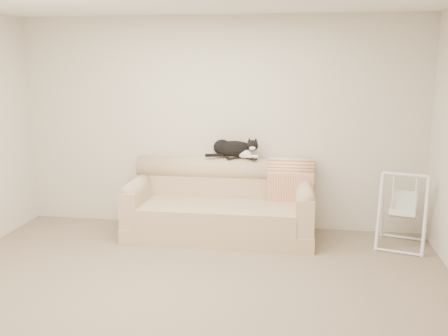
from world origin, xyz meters
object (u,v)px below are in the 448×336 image
tuxedo_cat (234,149)px  sofa (221,207)px  remote_a (233,158)px  remote_b (251,158)px  baby_swing (403,210)px

tuxedo_cat → sofa: bearing=-117.5°
remote_a → tuxedo_cat: tuxedo_cat is taller
remote_b → baby_swing: (1.74, -0.30, -0.48)m
remote_a → remote_b: 0.22m
remote_a → remote_b: (0.22, -0.01, -0.00)m
sofa → tuxedo_cat: tuxedo_cat is taller
sofa → baby_swing: size_ratio=2.58×
sofa → remote_b: remote_b is taller
sofa → tuxedo_cat: 0.72m
remote_b → baby_swing: remote_b is taller
remote_a → remote_b: bearing=-2.0°
sofa → tuxedo_cat: (0.13, 0.25, 0.67)m
sofa → baby_swing: sofa is taller
remote_a → baby_swing: (1.96, -0.31, -0.49)m
tuxedo_cat → remote_a: bearing=-109.4°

